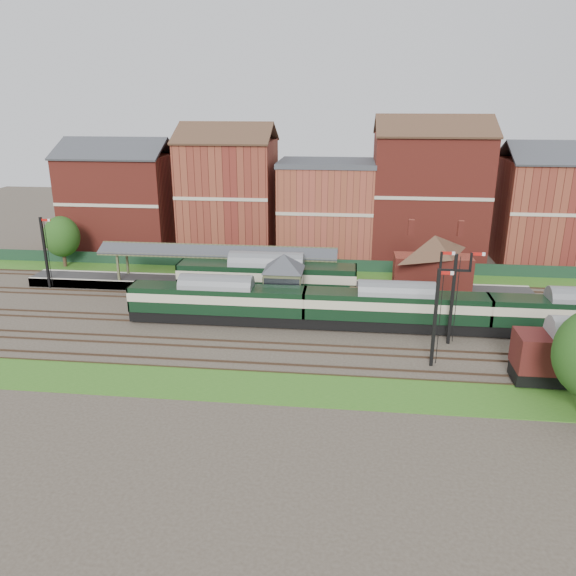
# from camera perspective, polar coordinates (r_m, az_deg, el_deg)

# --- Properties ---
(ground) EXTENTS (160.00, 160.00, 0.00)m
(ground) POSITION_cam_1_polar(r_m,az_deg,el_deg) (52.33, 2.41, -3.91)
(ground) COLOR #473D33
(ground) RESTS_ON ground
(grass_back) EXTENTS (90.00, 4.50, 0.06)m
(grass_back) POSITION_cam_1_polar(r_m,az_deg,el_deg) (67.35, 3.41, 1.31)
(grass_back) COLOR #2D6619
(grass_back) RESTS_ON ground
(grass_front) EXTENTS (90.00, 5.00, 0.06)m
(grass_front) POSITION_cam_1_polar(r_m,az_deg,el_deg) (41.51, 1.19, -10.19)
(grass_front) COLOR #2D6619
(grass_front) RESTS_ON ground
(fence) EXTENTS (90.00, 0.12, 1.50)m
(fence) POSITION_cam_1_polar(r_m,az_deg,el_deg) (69.06, 3.51, 2.37)
(fence) COLOR #193823
(fence) RESTS_ON ground
(platform) EXTENTS (55.00, 3.40, 1.00)m
(platform) POSITION_cam_1_polar(r_m,az_deg,el_deg) (61.73, -1.55, 0.17)
(platform) COLOR #2D2D2D
(platform) RESTS_ON ground
(signal_box) EXTENTS (5.40, 5.40, 6.00)m
(signal_box) POSITION_cam_1_polar(r_m,az_deg,el_deg) (54.52, -0.44, 0.63)
(signal_box) COLOR #596648
(signal_box) RESTS_ON ground
(brick_hut) EXTENTS (3.20, 2.64, 2.94)m
(brick_hut) POSITION_cam_1_polar(r_m,az_deg,el_deg) (54.85, 7.90, -1.65)
(brick_hut) COLOR maroon
(brick_hut) RESTS_ON ground
(station_building) EXTENTS (8.10, 8.10, 5.90)m
(station_building) POSITION_cam_1_polar(r_m,az_deg,el_deg) (60.80, 14.51, 2.68)
(station_building) COLOR maroon
(station_building) RESTS_ON platform
(canopy) EXTENTS (26.00, 3.89, 4.08)m
(canopy) POSITION_cam_1_polar(r_m,az_deg,el_deg) (61.67, -7.13, 3.97)
(canopy) COLOR #494C2F
(canopy) RESTS_ON platform
(semaphore_bracket) EXTENTS (3.60, 0.25, 8.18)m
(semaphore_bracket) POSITION_cam_1_polar(r_m,az_deg,el_deg) (49.05, 16.44, -0.47)
(semaphore_bracket) COLOR black
(semaphore_bracket) RESTS_ON ground
(semaphore_platform_end) EXTENTS (1.23, 0.25, 8.00)m
(semaphore_platform_end) POSITION_cam_1_polar(r_m,az_deg,el_deg) (67.22, -23.44, 3.40)
(semaphore_platform_end) COLOR black
(semaphore_platform_end) RESTS_ON ground
(semaphore_siding) EXTENTS (1.23, 0.25, 8.00)m
(semaphore_siding) POSITION_cam_1_polar(r_m,az_deg,el_deg) (44.70, 14.76, -2.83)
(semaphore_siding) COLOR black
(semaphore_siding) RESTS_ON ground
(town_backdrop) EXTENTS (69.00, 10.00, 16.00)m
(town_backdrop) POSITION_cam_1_polar(r_m,az_deg,el_deg) (74.46, 3.77, 8.50)
(town_backdrop) COLOR maroon
(town_backdrop) RESTS_ON ground
(dmu_train) EXTENTS (49.34, 2.60, 3.79)m
(dmu_train) POSITION_cam_1_polar(r_m,az_deg,el_deg) (51.59, 10.83, -1.91)
(dmu_train) COLOR black
(dmu_train) RESTS_ON ground
(platform_railcar) EXTENTS (18.45, 2.91, 4.25)m
(platform_railcar) POSITION_cam_1_polar(r_m,az_deg,el_deg) (58.09, -2.18, 1.02)
(platform_railcar) COLOR black
(platform_railcar) RESTS_ON ground
(goods_van_a) EXTENTS (6.77, 2.94, 4.11)m
(goods_van_a) POSITION_cam_1_polar(r_m,az_deg,el_deg) (45.84, 26.14, -6.15)
(goods_van_a) COLOR black
(goods_van_a) RESTS_ON ground
(tree_back) EXTENTS (4.40, 4.40, 6.43)m
(tree_back) POSITION_cam_1_polar(r_m,az_deg,el_deg) (75.22, -22.01, 4.86)
(tree_back) COLOR #382619
(tree_back) RESTS_ON ground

